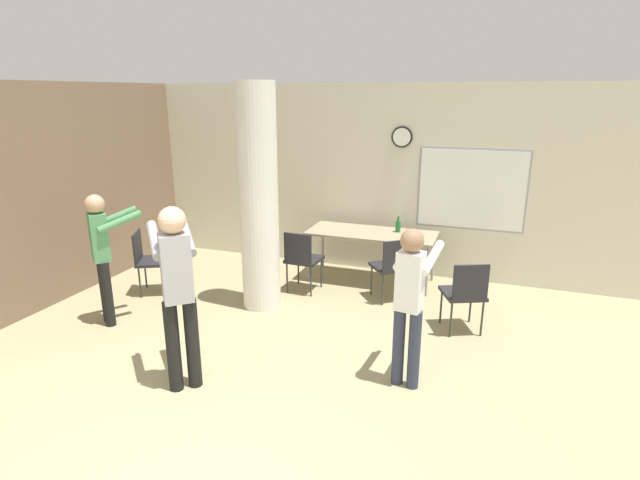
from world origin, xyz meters
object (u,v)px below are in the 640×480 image
Objects in this scene: person_playing_side at (410,296)px; person_watching_back at (103,249)px; chair_table_left at (302,257)px; chair_mid_room at (465,291)px; bottle_on_table at (398,226)px; chair_table_right at (392,264)px; folding_table at (372,235)px; person_playing_front at (177,285)px; chair_by_left_wall at (149,257)px.

person_watching_back is at bearing 178.17° from person_playing_side.
chair_table_left and chair_mid_room have the same top height.
bottle_on_table reaches higher than chair_table_left.
person_watching_back is (-3.03, -1.79, 0.41)m from chair_table_right.
folding_table is at bearing 125.54° from chair_table_right.
chair_mid_room is at bearing 71.61° from person_playing_side.
person_playing_front is 2.09m from person_playing_side.
person_watching_back reaches higher than chair_by_left_wall.
person_watching_back reaches higher than chair_table_right.
folding_table is 2.10× the size of chair_table_right.
chair_mid_room is at bearing -13.22° from chair_table_left.
chair_table_right is 3.04m from person_playing_front.
chair_table_right is at bearing -54.46° from folding_table.
bottle_on_table is at bearing 37.48° from chair_table_left.
chair_mid_room is at bearing 16.16° from person_watching_back.
chair_by_left_wall is 1.05m from person_watching_back.
folding_table is at bearing -158.14° from bottle_on_table.
chair_mid_room is 0.55× the size of person_watching_back.
chair_table_left is 0.50× the size of person_playing_front.
chair_table_right is 2.02m from person_playing_side.
person_watching_back is 1.02× the size of person_playing_side.
person_playing_front is (-0.97, -3.26, 0.33)m from folding_table.
chair_table_left is (-1.14, -0.87, -0.32)m from bottle_on_table.
person_playing_front is at bearing -45.43° from chair_by_left_wall.
person_playing_side is (3.57, -0.11, -0.02)m from person_watching_back.
chair_table_left is (-0.79, -0.73, -0.18)m from folding_table.
person_watching_back is 3.58m from person_playing_side.
person_watching_back is at bearing 152.28° from person_playing_front.
folding_table is at bearing 27.93° from chair_by_left_wall.
bottle_on_table reaches higher than chair_table_right.
person_watching_back reaches higher than chair_mid_room.
chair_mid_room is 0.50× the size of person_playing_front.
bottle_on_table is 3.89m from person_watching_back.
person_watching_back is at bearing -137.20° from chair_table_left.
folding_table is 0.78m from chair_table_right.
chair_table_left reaches higher than folding_table.
bottle_on_table is 0.26× the size of chair_mid_room.
bottle_on_table reaches higher than chair_mid_room.
person_playing_side is (-0.42, -1.27, 0.39)m from chair_mid_room.
chair_table_left is 1.00× the size of chair_mid_room.
chair_table_left is 1.00× the size of chair_table_right.
chair_by_left_wall and chair_mid_room have the same top height.
chair_by_left_wall is at bearing -152.73° from bottle_on_table.
chair_table_right is at bearing 30.51° from person_watching_back.
bottle_on_table is 0.26× the size of chair_table_right.
chair_mid_room is at bearing -33.13° from chair_table_right.
chair_mid_room is at bearing 2.89° from chair_by_left_wall.
chair_table_right is 0.50× the size of person_playing_front.
chair_by_left_wall is 1.00× the size of chair_mid_room.
person_playing_side is (0.54, -1.90, 0.39)m from chair_table_right.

